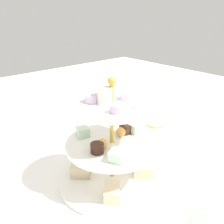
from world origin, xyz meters
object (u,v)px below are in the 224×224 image
tiered_serving_stand (112,151)px  water_glass_short_left (113,122)px  butter_knife_right (218,163)px  teacup_with_saucer (154,130)px

tiered_serving_stand → water_glass_short_left: 0.26m
butter_knife_right → teacup_with_saucer: bearing=40.3°
tiered_serving_stand → teacup_with_saucer: tiered_serving_stand is taller
butter_knife_right → tiered_serving_stand: bearing=98.5°
tiered_serving_stand → teacup_with_saucer: (0.08, -0.25, -0.06)m
water_glass_short_left → butter_knife_right: 0.35m
teacup_with_saucer → butter_knife_right: teacup_with_saucer is taller
teacup_with_saucer → butter_knife_right: bearing=-177.4°
water_glass_short_left → tiered_serving_stand: bearing=137.6°
tiered_serving_stand → water_glass_short_left: size_ratio=3.39×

